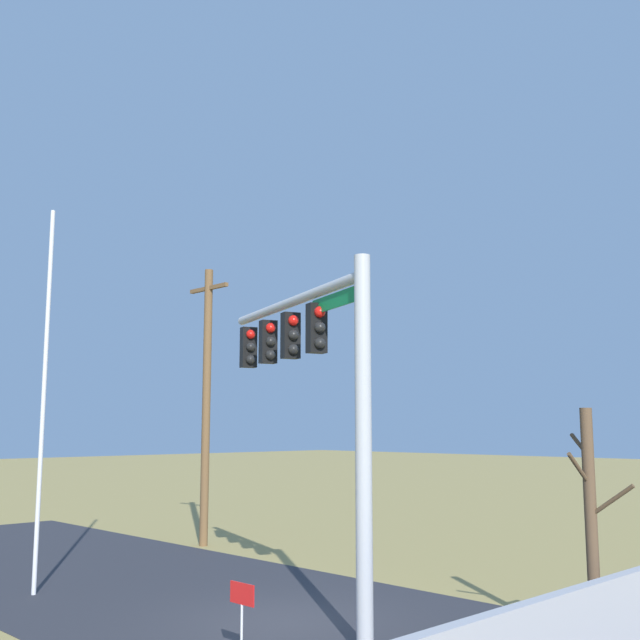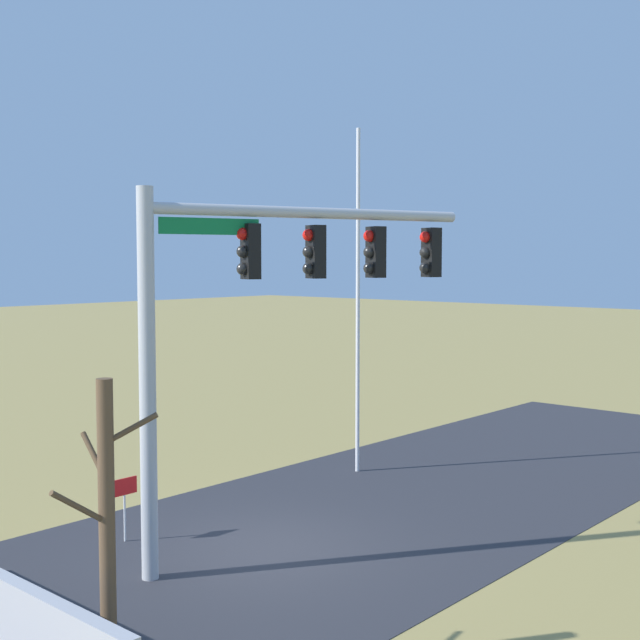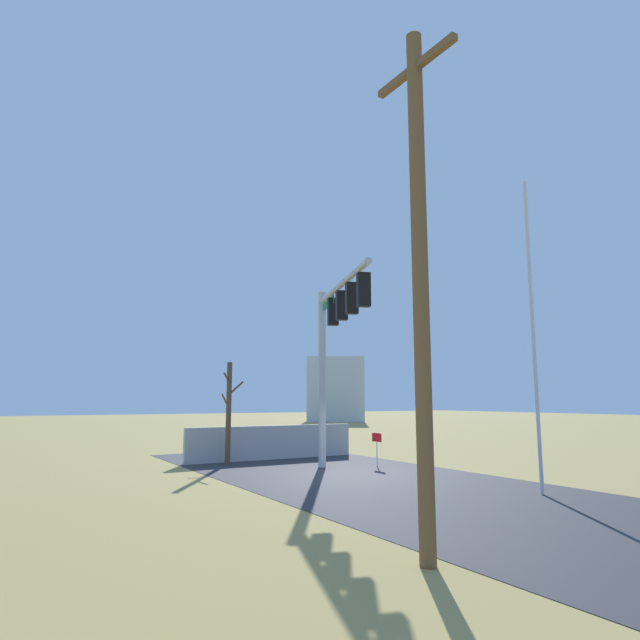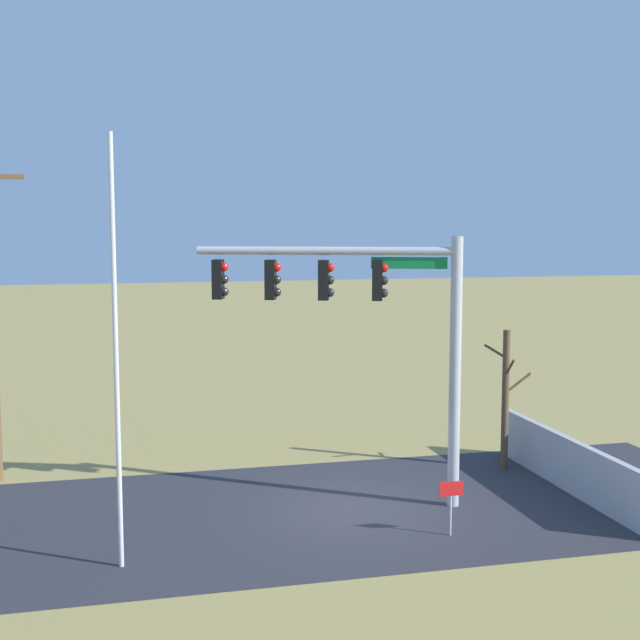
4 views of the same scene
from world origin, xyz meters
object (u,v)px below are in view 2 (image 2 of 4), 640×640
object	(u,v)px
signal_mast	(260,296)
flagpole	(358,302)
bare_tree	(107,533)
open_sign	(124,495)

from	to	relation	value
signal_mast	flagpole	bearing A→B (deg)	-156.18
signal_mast	flagpole	size ratio (longest dim) A/B	0.76
bare_tree	flagpole	bearing A→B (deg)	-156.30
open_sign	signal_mast	bearing A→B (deg)	113.29
signal_mast	bare_tree	distance (m)	5.64
flagpole	open_sign	xyz separation A→B (m)	(7.05, 0.07, -3.37)
flagpole	bare_tree	bearing A→B (deg)	23.70
flagpole	bare_tree	xyz separation A→B (m)	(10.49, 4.61, -2.27)
bare_tree	open_sign	distance (m)	5.80
signal_mast	flagpole	distance (m)	6.52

